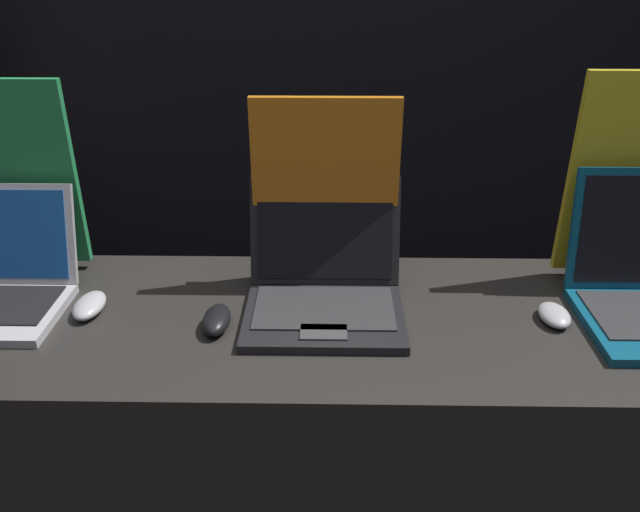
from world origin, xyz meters
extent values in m
cube|color=black|center=(0.00, 1.76, 1.40)|extent=(8.00, 0.05, 2.80)
cube|color=#282623|center=(0.00, 0.29, 0.44)|extent=(1.93, 0.58, 0.88)
cube|color=#B7B7BC|center=(-0.73, 0.42, 1.01)|extent=(0.34, 0.08, 0.23)
cube|color=#194C99|center=(-0.73, 0.42, 1.02)|extent=(0.31, 0.06, 0.20)
ellipsoid|color=#B2B2B7|center=(-0.50, 0.30, 0.90)|extent=(0.06, 0.12, 0.03)
cube|color=black|center=(-0.73, 0.51, 0.89)|extent=(0.18, 0.07, 0.02)
cube|color=#268C4C|center=(-0.73, 0.51, 1.13)|extent=(0.33, 0.02, 0.44)
cube|color=black|center=(0.02, 0.27, 0.89)|extent=(0.34, 0.25, 0.02)
cube|color=#2D2D30|center=(0.02, 0.29, 0.90)|extent=(0.30, 0.18, 0.00)
cube|color=#3F3F42|center=(0.02, 0.20, 0.90)|extent=(0.10, 0.06, 0.00)
cube|color=black|center=(0.02, 0.44, 1.02)|extent=(0.34, 0.09, 0.24)
cube|color=black|center=(0.02, 0.43, 1.02)|extent=(0.31, 0.07, 0.21)
ellipsoid|color=black|center=(-0.21, 0.24, 0.90)|extent=(0.06, 0.11, 0.04)
cube|color=black|center=(0.02, 0.46, 0.89)|extent=(0.18, 0.07, 0.02)
cube|color=orange|center=(0.02, 0.46, 1.11)|extent=(0.33, 0.02, 0.42)
ellipsoid|color=#B2B2B7|center=(0.52, 0.28, 0.90)|extent=(0.06, 0.10, 0.03)
cube|color=black|center=(0.74, 0.49, 0.89)|extent=(0.18, 0.07, 0.02)
camera|label=1|loc=(0.03, -0.87, 1.62)|focal=35.00mm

